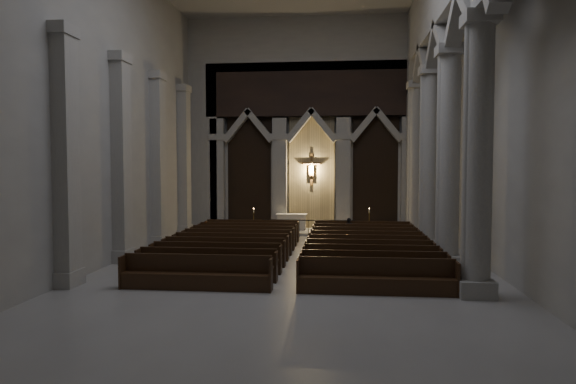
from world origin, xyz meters
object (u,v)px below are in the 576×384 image
(altar, at_px, (292,222))
(candle_stand_left, at_px, (254,228))
(altar_rail, at_px, (308,225))
(pews, at_px, (298,252))
(candle_stand_right, at_px, (369,228))
(worshipper, at_px, (349,230))

(altar, xyz_separation_m, candle_stand_left, (-1.86, -1.65, -0.19))
(altar_rail, relative_size, pews, 0.46)
(altar_rail, bearing_deg, candle_stand_right, 16.12)
(altar_rail, distance_m, worshipper, 2.57)
(altar_rail, xyz_separation_m, pews, (0.00, -6.46, -0.29))
(altar_rail, xyz_separation_m, candle_stand_left, (-2.93, 0.35, -0.23))
(altar, relative_size, candle_stand_left, 1.16)
(pews, relative_size, worshipper, 8.67)
(altar_rail, xyz_separation_m, worshipper, (2.07, -1.51, -0.03))
(altar_rail, relative_size, candle_stand_left, 3.26)
(altar, bearing_deg, worshipper, -48.24)
(candle_stand_left, xyz_separation_m, candle_stand_right, (6.10, 0.56, 0.00))
(candle_stand_right, xyz_separation_m, pews, (-3.17, -7.38, -0.07))
(altar, relative_size, candle_stand_right, 1.16)
(altar, height_order, pews, pews)
(candle_stand_left, height_order, pews, candle_stand_left)
(pews, bearing_deg, candle_stand_right, 66.73)
(candle_stand_left, xyz_separation_m, worshipper, (5.00, -1.86, 0.20))
(candle_stand_right, relative_size, pews, 0.14)
(altar, relative_size, pews, 0.17)
(candle_stand_right, bearing_deg, altar_rail, -163.88)
(altar_rail, bearing_deg, worshipper, -36.04)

